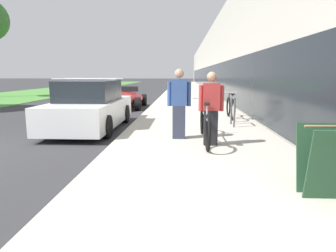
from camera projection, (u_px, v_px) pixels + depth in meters
name	position (u px, v px, depth m)	size (l,w,h in m)	color
sidewalk_slab	(187.00, 92.00, 25.87)	(3.92, 70.00, 0.12)	#BCB5A5
storefront_facade	(250.00, 63.00, 32.92)	(10.01, 70.00, 5.68)	#BCB7AD
lawn_strip	(60.00, 90.00, 30.45)	(7.20, 70.00, 0.03)	#478438
tandem_bicycle	(205.00, 124.00, 6.71)	(0.52, 2.51, 0.94)	black
person_rider	(211.00, 109.00, 6.34)	(0.53, 0.21, 1.56)	black
person_bystander	(179.00, 104.00, 6.99)	(0.55, 0.22, 1.63)	#33384C
bike_rack_hoop	(233.00, 108.00, 8.78)	(0.05, 0.60, 0.84)	#4C4C51
cruiser_bike_nearest	(231.00, 108.00, 10.27)	(0.52, 1.69, 0.88)	black
sandwich_board_sign	(325.00, 161.00, 3.69)	(0.56, 0.56, 0.90)	#23472D
parked_sedan_curbside	(90.00, 107.00, 8.86)	(1.82, 4.21, 1.51)	white
vintage_roadster_curbside	(125.00, 99.00, 14.59)	(1.81, 3.83, 1.02)	maroon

